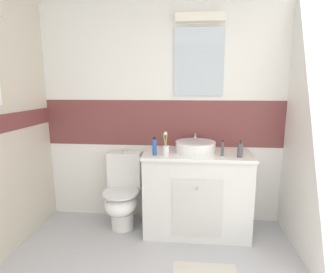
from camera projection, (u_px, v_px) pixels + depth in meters
The scene contains 8 objects.
wall_back_tiled at pixel (163, 108), 2.86m from camera, with size 3.20×0.20×2.50m.
vanity_cabinet at pixel (197, 192), 2.68m from camera, with size 1.07×0.54×0.85m.
sink_basin at pixel (195, 146), 2.61m from camera, with size 0.40×0.44×0.15m.
toilet at pixel (123, 193), 2.78m from camera, with size 0.37×0.50×0.81m.
toothbrush_cup at pixel (166, 149), 2.47m from camera, with size 0.06×0.06×0.23m.
soap_dispenser at pixel (240, 150), 2.40m from camera, with size 0.05×0.05×0.17m.
deodorant_spray_can at pixel (155, 147), 2.47m from camera, with size 0.04×0.04×0.18m.
toothpaste_tube_upright at pixel (222, 148), 2.45m from camera, with size 0.03×0.03×0.16m.
Camera 1 is at (0.31, -0.40, 1.50)m, focal length 27.82 mm.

